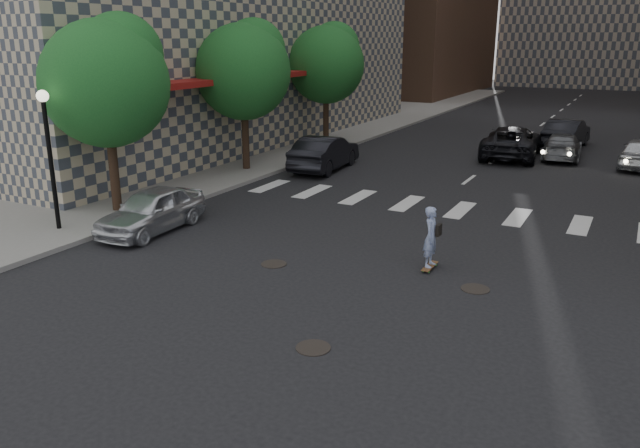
{
  "coord_description": "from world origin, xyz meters",
  "views": [
    {
      "loc": [
        6.48,
        -12.32,
        5.95
      ],
      "look_at": [
        -0.65,
        1.33,
        1.3
      ],
      "focal_mm": 35.0,
      "sensor_mm": 36.0,
      "label": 1
    }
  ],
  "objects_px": {
    "traffic_car_a": "(325,153)",
    "traffic_car_c": "(512,142)",
    "tree_b": "(246,67)",
    "silver_sedan": "(152,210)",
    "tree_a": "(109,77)",
    "skateboarder": "(432,237)",
    "lamppost": "(48,140)",
    "traffic_car_e": "(566,134)",
    "tree_c": "(328,61)",
    "traffic_car_b": "(562,146)"
  },
  "relations": [
    {
      "from": "traffic_car_a",
      "to": "traffic_car_b",
      "type": "xyz_separation_m",
      "value": [
        9.37,
        7.96,
        -0.15
      ]
    },
    {
      "from": "tree_b",
      "to": "traffic_car_e",
      "type": "xyz_separation_m",
      "value": [
        12.1,
        13.3,
        -3.85
      ]
    },
    {
      "from": "silver_sedan",
      "to": "traffic_car_c",
      "type": "height_order",
      "value": "traffic_car_c"
    },
    {
      "from": "skateboarder",
      "to": "silver_sedan",
      "type": "distance_m",
      "value": 8.92
    },
    {
      "from": "lamppost",
      "to": "silver_sedan",
      "type": "bearing_deg",
      "value": 30.96
    },
    {
      "from": "lamppost",
      "to": "traffic_car_c",
      "type": "height_order",
      "value": "lamppost"
    },
    {
      "from": "traffic_car_c",
      "to": "traffic_car_e",
      "type": "xyz_separation_m",
      "value": [
        2.11,
        4.29,
        0.01
      ]
    },
    {
      "from": "silver_sedan",
      "to": "tree_a",
      "type": "bearing_deg",
      "value": 152.71
    },
    {
      "from": "silver_sedan",
      "to": "traffic_car_c",
      "type": "relative_size",
      "value": 0.71
    },
    {
      "from": "tree_a",
      "to": "traffic_car_c",
      "type": "relative_size",
      "value": 1.16
    },
    {
      "from": "traffic_car_a",
      "to": "traffic_car_c",
      "type": "xyz_separation_m",
      "value": [
        7.03,
        7.15,
        -0.0
      ]
    },
    {
      "from": "tree_a",
      "to": "lamppost",
      "type": "bearing_deg",
      "value": -90.99
    },
    {
      "from": "silver_sedan",
      "to": "traffic_car_b",
      "type": "xyz_separation_m",
      "value": [
        9.87,
        18.96,
        -0.05
      ]
    },
    {
      "from": "skateboarder",
      "to": "traffic_car_b",
      "type": "distance_m",
      "value": 18.16
    },
    {
      "from": "tree_a",
      "to": "silver_sedan",
      "type": "xyz_separation_m",
      "value": [
        2.45,
        -1.14,
        -3.96
      ]
    },
    {
      "from": "silver_sedan",
      "to": "traffic_car_a",
      "type": "relative_size",
      "value": 0.84
    },
    {
      "from": "tree_b",
      "to": "silver_sedan",
      "type": "relative_size",
      "value": 1.63
    },
    {
      "from": "silver_sedan",
      "to": "traffic_car_e",
      "type": "distance_m",
      "value": 24.42
    },
    {
      "from": "tree_c",
      "to": "traffic_car_b",
      "type": "height_order",
      "value": "tree_c"
    },
    {
      "from": "tree_c",
      "to": "tree_b",
      "type": "bearing_deg",
      "value": -90.0
    },
    {
      "from": "lamppost",
      "to": "traffic_car_e",
      "type": "xyz_separation_m",
      "value": [
        12.14,
        23.94,
        -2.13
      ]
    },
    {
      "from": "tree_a",
      "to": "traffic_car_c",
      "type": "distance_m",
      "value": 20.1
    },
    {
      "from": "skateboarder",
      "to": "traffic_car_e",
      "type": "bearing_deg",
      "value": 88.28
    },
    {
      "from": "traffic_car_e",
      "to": "traffic_car_c",
      "type": "bearing_deg",
      "value": 68.68
    },
    {
      "from": "traffic_car_a",
      "to": "traffic_car_c",
      "type": "bearing_deg",
      "value": -138.9
    },
    {
      "from": "skateboarder",
      "to": "silver_sedan",
      "type": "height_order",
      "value": "skateboarder"
    },
    {
      "from": "silver_sedan",
      "to": "traffic_car_c",
      "type": "xyz_separation_m",
      "value": [
        7.53,
        18.15,
        0.1
      ]
    },
    {
      "from": "tree_a",
      "to": "traffic_car_b",
      "type": "distance_m",
      "value": 22.04
    },
    {
      "from": "traffic_car_b",
      "to": "silver_sedan",
      "type": "bearing_deg",
      "value": 58.41
    },
    {
      "from": "lamppost",
      "to": "tree_a",
      "type": "bearing_deg",
      "value": 89.01
    },
    {
      "from": "tree_b",
      "to": "traffic_car_c",
      "type": "relative_size",
      "value": 1.16
    },
    {
      "from": "tree_a",
      "to": "traffic_car_c",
      "type": "bearing_deg",
      "value": 59.59
    },
    {
      "from": "skateboarder",
      "to": "silver_sedan",
      "type": "xyz_separation_m",
      "value": [
        -8.88,
        -0.82,
        -0.21
      ]
    },
    {
      "from": "tree_a",
      "to": "traffic_car_c",
      "type": "height_order",
      "value": "tree_a"
    },
    {
      "from": "tree_b",
      "to": "silver_sedan",
      "type": "xyz_separation_m",
      "value": [
        2.45,
        -9.14,
        -3.96
      ]
    },
    {
      "from": "tree_b",
      "to": "tree_c",
      "type": "distance_m",
      "value": 8.0
    },
    {
      "from": "skateboarder",
      "to": "traffic_car_c",
      "type": "xyz_separation_m",
      "value": [
        -1.35,
        17.33,
        -0.11
      ]
    },
    {
      "from": "traffic_car_c",
      "to": "silver_sedan",
      "type": "bearing_deg",
      "value": 62.06
    },
    {
      "from": "tree_a",
      "to": "traffic_car_b",
      "type": "height_order",
      "value": "tree_a"
    },
    {
      "from": "tree_a",
      "to": "traffic_car_e",
      "type": "relative_size",
      "value": 1.36
    },
    {
      "from": "tree_a",
      "to": "skateboarder",
      "type": "xyz_separation_m",
      "value": [
        11.33,
        -0.31,
        -3.75
      ]
    },
    {
      "from": "tree_c",
      "to": "silver_sedan",
      "type": "bearing_deg",
      "value": -81.85
    },
    {
      "from": "tree_b",
      "to": "traffic_car_e",
      "type": "height_order",
      "value": "tree_b"
    },
    {
      "from": "tree_a",
      "to": "skateboarder",
      "type": "bearing_deg",
      "value": -1.58
    },
    {
      "from": "silver_sedan",
      "to": "traffic_car_c",
      "type": "bearing_deg",
      "value": 65.03
    },
    {
      "from": "lamppost",
      "to": "tree_c",
      "type": "distance_m",
      "value": 18.72
    },
    {
      "from": "skateboarder",
      "to": "traffic_car_c",
      "type": "bearing_deg",
      "value": 94.75
    },
    {
      "from": "lamppost",
      "to": "traffic_car_a",
      "type": "relative_size",
      "value": 0.89
    },
    {
      "from": "tree_b",
      "to": "tree_c",
      "type": "relative_size",
      "value": 1.0
    },
    {
      "from": "lamppost",
      "to": "skateboarder",
      "type": "height_order",
      "value": "lamppost"
    }
  ]
}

